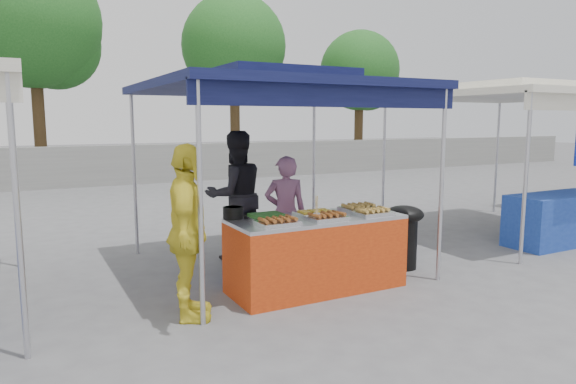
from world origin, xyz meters
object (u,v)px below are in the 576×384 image
cooking_pot (233,213)px  wok_burner (404,231)px  vendor_table (316,253)px  customer_person (188,233)px  helper_man (236,195)px  vendor_woman (285,213)px

cooking_pot → wok_burner: bearing=-3.9°
vendor_table → wok_burner: 1.47m
vendor_table → wok_burner: (1.46, 0.20, 0.07)m
customer_person → vendor_table: bearing=-63.0°
customer_person → cooking_pot: bearing=-31.5°
vendor_table → cooking_pot: bearing=158.0°
helper_man → customer_person: (-1.26, -1.88, -0.04)m
cooking_pot → wok_burner: 2.38m
vendor_table → customer_person: bearing=-172.9°
vendor_table → customer_person: size_ratio=1.16×
customer_person → wok_burner: bearing=-62.7°
wok_burner → helper_man: bearing=146.8°
vendor_woman → helper_man: (-0.37, 0.80, 0.15)m
wok_burner → vendor_table: bearing=-165.4°
vendor_table → vendor_woman: bearing=86.0°
vendor_woman → customer_person: 1.96m
wok_burner → customer_person: (-3.02, -0.39, 0.36)m
vendor_table → vendor_woman: vendor_woman is taller
vendor_table → wok_burner: bearing=7.6°
vendor_table → helper_man: size_ratio=1.11×
vendor_table → vendor_woman: size_ratio=1.34×
vendor_table → customer_person: 1.64m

